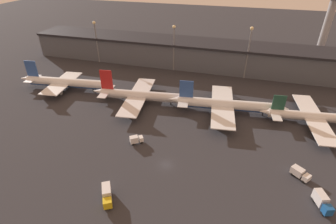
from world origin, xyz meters
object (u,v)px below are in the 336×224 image
service_vehicle_0 (300,173)px  airplane_0 (65,82)px  airplane_3 (317,117)px  airplane_1 (141,95)px  service_vehicle_2 (136,140)px  control_tower (329,19)px  service_vehicle_3 (107,194)px  airplane_2 (226,105)px  service_vehicle_1 (322,201)px

service_vehicle_0 → airplane_0: bearing=-158.3°
airplane_3 → airplane_1: bearing=175.5°
service_vehicle_2 → control_tower: bearing=19.8°
service_vehicle_3 → service_vehicle_2: bearing=154.1°
airplane_2 → service_vehicle_2: airplane_2 is taller
airplane_0 → control_tower: size_ratio=1.12×
service_vehicle_0 → service_vehicle_1: service_vehicle_1 is taller
airplane_1 → service_vehicle_0: bearing=-32.6°
airplane_1 → airplane_2: airplane_1 is taller
service_vehicle_3 → airplane_3: bearing=102.6°
airplane_3 → airplane_0: bearing=173.6°
airplane_0 → service_vehicle_2: size_ratio=9.68×
airplane_0 → service_vehicle_2: (49.82, -30.47, -2.00)m
airplane_2 → service_vehicle_2: (-28.33, -30.35, -1.98)m
service_vehicle_0 → airplane_3: bearing=111.9°
airplane_2 → service_vehicle_0: bearing=-58.9°
service_vehicle_1 → control_tower: 128.80m
airplane_0 → service_vehicle_2: bearing=-38.4°
service_vehicle_1 → service_vehicle_3: bearing=-95.6°
airplane_2 → service_vehicle_1: bearing=-62.2°
airplane_1 → airplane_2: 37.71m
airplane_1 → airplane_3: bearing=-4.5°
service_vehicle_3 → control_tower: bearing=121.1°
service_vehicle_0 → service_vehicle_2: (-53.30, 1.58, 0.01)m
airplane_0 → service_vehicle_1: 115.18m
airplane_1 → service_vehicle_3: 55.05m
airplane_1 → service_vehicle_1: bearing=-38.0°
airplane_0 → control_tower: bearing=26.1°
airplane_1 → control_tower: size_ratio=1.07×
airplane_1 → service_vehicle_0: 69.51m
airplane_3 → control_tower: size_ratio=1.06×
airplane_2 → airplane_3: bearing=-4.8°
airplane_1 → control_tower: bearing=37.3°
airplane_3 → service_vehicle_1: bearing=-105.0°
airplane_0 → airplane_1: airplane_1 is taller
airplane_1 → control_tower: (87.31, 85.03, 21.25)m
service_vehicle_0 → service_vehicle_3: bearing=-116.2°
airplane_0 → airplane_3: 113.30m
airplane_2 → control_tower: 99.15m
airplane_1 → service_vehicle_0: size_ratio=7.78×
airplane_3 → service_vehicle_0: bearing=-114.0°
service_vehicle_1 → service_vehicle_3: 57.15m
service_vehicle_1 → service_vehicle_0: bearing=-177.2°
airplane_2 → service_vehicle_1: (29.08, -41.92, -1.57)m
service_vehicle_3 → control_tower: (76.04, 138.90, 22.68)m
airplane_0 → service_vehicle_0: bearing=-24.2°
service_vehicle_1 → service_vehicle_3: size_ratio=0.96×
airplane_1 → airplane_3: airplane_1 is taller
service_vehicle_1 → airplane_0: bearing=-130.9°
service_vehicle_3 → service_vehicle_0: bearing=84.6°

